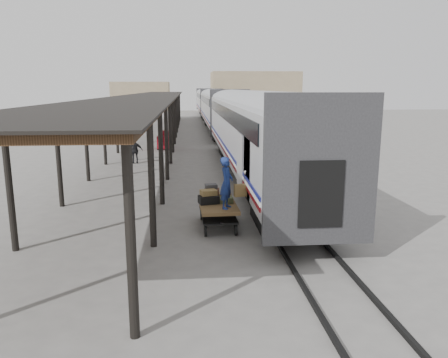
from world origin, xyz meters
TOP-DOWN VIEW (x-y plane):
  - ground at (0.00, 0.00)m, footprint 160.00×160.00m
  - train at (3.19, 33.79)m, footprint 3.45×76.01m
  - canopy at (-3.40, 24.00)m, footprint 4.90×64.30m
  - rails at (3.20, 34.00)m, footprint 1.54×150.00m
  - building_far at (14.00, 78.00)m, footprint 18.00×10.00m
  - building_left at (-10.00, 82.00)m, footprint 12.00×8.00m
  - baggage_cart at (0.75, -0.26)m, footprint 1.33×2.44m
  - suitcase_stack at (0.60, 0.01)m, footprint 1.22×1.22m
  - luggage_tug at (-2.07, 19.90)m, footprint 1.12×1.69m
  - porter at (1.00, -0.91)m, footprint 0.62×0.73m
  - pedestrian at (-3.61, 13.27)m, footprint 1.02×0.57m

SIDE VIEW (x-z plane):
  - ground at x=0.00m, z-range 0.00..0.00m
  - rails at x=3.20m, z-range 0.00..0.12m
  - baggage_cart at x=0.75m, z-range 0.22..1.08m
  - luggage_tug at x=-2.07m, z-range -0.06..1.37m
  - pedestrian at x=-3.61m, z-range 0.00..1.65m
  - suitcase_stack at x=0.60m, z-range 0.77..1.34m
  - porter at x=1.00m, z-range 0.86..2.58m
  - train at x=3.19m, z-range 0.69..4.70m
  - building_left at x=-10.00m, z-range 0.00..6.00m
  - building_far at x=14.00m, z-range 0.00..8.00m
  - canopy at x=-3.40m, z-range 1.93..6.08m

